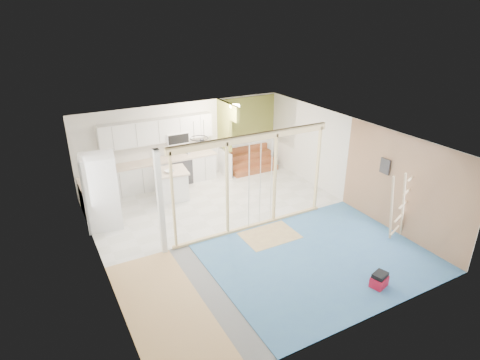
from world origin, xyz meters
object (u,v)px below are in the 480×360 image
island (172,185)px  ladder (399,206)px  toolbox (379,280)px  fridge (102,192)px

island → ladder: size_ratio=0.57×
island → toolbox: (2.34, -6.10, -0.29)m
fridge → ladder: bearing=-25.2°
fridge → toolbox: fridge is taller
island → ladder: (4.09, -4.92, 0.48)m
ladder → island: bearing=113.8°
ladder → toolbox: bearing=-162.0°
fridge → toolbox: bearing=-41.5°
island → toolbox: island is taller
toolbox → ladder: (1.76, 1.18, 0.77)m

